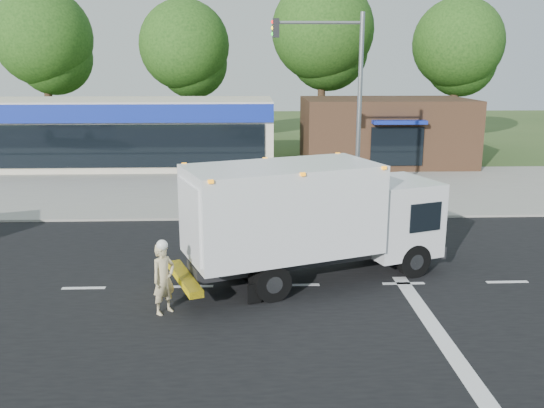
% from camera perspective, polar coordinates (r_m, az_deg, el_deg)
% --- Properties ---
extents(ground, '(120.00, 120.00, 0.00)m').
position_cam_1_polar(ground, '(16.42, 2.62, -8.07)').
color(ground, '#385123').
rests_on(ground, ground).
extents(road_asphalt, '(60.00, 14.00, 0.02)m').
position_cam_1_polar(road_asphalt, '(16.42, 2.62, -8.05)').
color(road_asphalt, black).
rests_on(road_asphalt, ground).
extents(sidewalk, '(60.00, 2.40, 0.12)m').
position_cam_1_polar(sidewalk, '(24.19, 1.02, -0.68)').
color(sidewalk, gray).
rests_on(sidewalk, ground).
extents(parking_apron, '(60.00, 9.00, 0.02)m').
position_cam_1_polar(parking_apron, '(29.84, 0.40, 2.02)').
color(parking_apron, gray).
rests_on(parking_apron, ground).
extents(lane_markings, '(55.20, 7.00, 0.01)m').
position_cam_1_polar(lane_markings, '(15.35, 8.15, -9.74)').
color(lane_markings, silver).
rests_on(lane_markings, road_asphalt).
extents(ems_box_truck, '(8.10, 4.91, 3.44)m').
position_cam_1_polar(ems_box_truck, '(16.28, 3.77, -0.93)').
color(ems_box_truck, black).
rests_on(ems_box_truck, ground).
extents(emergency_worker, '(0.77, 0.78, 1.92)m').
position_cam_1_polar(emergency_worker, '(14.61, -10.69, -7.18)').
color(emergency_worker, '#C6B384').
rests_on(emergency_worker, ground).
extents(retail_strip_mall, '(18.00, 6.20, 4.00)m').
position_cam_1_polar(retail_strip_mall, '(36.17, -14.54, 6.88)').
color(retail_strip_mall, beige).
rests_on(retail_strip_mall, ground).
extents(brown_storefront, '(10.00, 6.70, 4.00)m').
position_cam_1_polar(brown_storefront, '(36.36, 11.14, 7.07)').
color(brown_storefront, '#382316').
rests_on(brown_storefront, ground).
extents(traffic_signal_pole, '(3.51, 0.25, 8.00)m').
position_cam_1_polar(traffic_signal_pole, '(23.10, 7.09, 10.76)').
color(traffic_signal_pole, gray).
rests_on(traffic_signal_pole, ground).
extents(background_trees, '(36.77, 7.39, 12.10)m').
position_cam_1_polar(background_trees, '(43.36, -1.62, 15.50)').
color(background_trees, '#332114').
rests_on(background_trees, ground).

